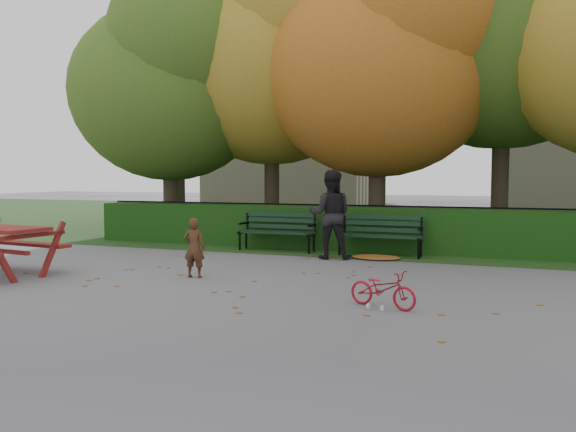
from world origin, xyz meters
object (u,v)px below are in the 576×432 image
(tree_a, at_px, (174,77))
(tree_f, at_px, (182,64))
(tree_c, at_px, (390,53))
(adult, at_px, (330,215))
(bicycle, at_px, (383,289))
(tree_d, at_px, (521,7))
(tree_b, at_px, (280,47))
(bench_left, at_px, (278,228))
(child, at_px, (194,248))
(bench_right, at_px, (381,232))

(tree_a, height_order, tree_f, tree_f)
(tree_a, distance_m, tree_c, 6.04)
(adult, distance_m, bicycle, 4.49)
(tree_d, xyz_separation_m, bicycle, (-1.80, -8.35, -5.73))
(tree_a, distance_m, tree_b, 3.11)
(tree_a, xyz_separation_m, bench_left, (3.89, -1.88, -4.00))
(tree_f, xyz_separation_m, bench_left, (5.83, -5.54, -5.17))
(tree_d, relative_size, adult, 5.16)
(bench_left, relative_size, child, 1.76)
(tree_f, xyz_separation_m, adult, (7.33, -6.34, -4.76))
(tree_c, bearing_deg, bench_left, -133.36)
(tree_a, distance_m, child, 7.89)
(bench_right, bearing_deg, adult, -138.43)
(tree_b, bearing_deg, tree_d, 4.38)
(tree_d, xyz_separation_m, adult, (-3.68, -4.33, -5.05))
(tree_a, distance_m, tree_d, 9.33)
(adult, height_order, bicycle, adult)
(tree_c, height_order, bicycle, tree_c)
(tree_b, distance_m, tree_c, 3.42)
(tree_f, height_order, bench_left, tree_f)
(bench_right, relative_size, bicycle, 1.89)
(tree_a, bearing_deg, tree_c, 3.65)
(bench_left, xyz_separation_m, bench_right, (2.40, 0.00, 0.00))
(tree_c, distance_m, adult, 5.00)
(bench_right, bearing_deg, bench_left, 180.00)
(bench_left, bearing_deg, adult, -28.15)
(tree_a, distance_m, bench_left, 5.89)
(tree_d, bearing_deg, bench_right, -128.23)
(bench_left, relative_size, bench_right, 1.00)
(bench_left, bearing_deg, tree_c, 46.64)
(tree_f, relative_size, bench_left, 5.10)
(tree_a, relative_size, tree_f, 0.81)
(tree_c, relative_size, bench_right, 4.44)
(tree_c, xyz_separation_m, tree_f, (-7.97, 3.28, 0.87))
(tree_f, distance_m, bench_left, 9.56)
(tree_c, distance_m, bicycle, 8.52)
(tree_d, relative_size, tree_f, 1.04)
(child, height_order, adult, adult)
(tree_b, relative_size, child, 8.58)
(child, bearing_deg, tree_f, -67.92)
(adult, bearing_deg, tree_f, -52.84)
(tree_d, height_order, tree_f, tree_d)
(tree_d, xyz_separation_m, tree_f, (-11.01, 2.01, -0.29))
(tree_c, bearing_deg, adult, -101.77)
(tree_f, xyz_separation_m, child, (5.78, -9.27, -5.18))
(tree_c, bearing_deg, bicycle, -80.00)
(bench_left, bearing_deg, tree_b, 110.58)
(child, bearing_deg, tree_b, -90.73)
(child, bearing_deg, bench_left, -100.68)
(tree_b, distance_m, bench_right, 6.76)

